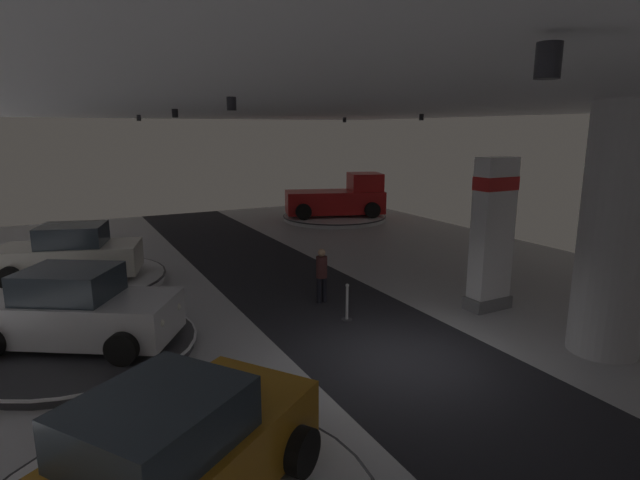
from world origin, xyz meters
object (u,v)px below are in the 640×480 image
(display_car_near_left, at_px, (168,464))
(display_platform_deep_right, at_px, (334,217))
(display_car_mid_left, at_px, (77,310))
(pickup_truck_deep_right, at_px, (340,198))
(display_platform_far_left, at_px, (72,281))
(brand_sign_pylon, at_px, (492,232))
(display_car_far_left, at_px, (70,254))
(display_platform_mid_left, at_px, (82,346))
(visitor_walking_near, at_px, (322,272))
(column_right, at_px, (616,232))

(display_car_near_left, relative_size, display_platform_deep_right, 0.79)
(display_car_mid_left, xyz_separation_m, pickup_truck_deep_right, (13.66, 12.20, 0.19))
(display_platform_far_left, distance_m, display_car_near_left, 12.00)
(brand_sign_pylon, relative_size, display_car_far_left, 0.92)
(display_platform_mid_left, bearing_deg, display_car_far_left, 89.83)
(display_car_mid_left, bearing_deg, brand_sign_pylon, -11.61)
(display_car_mid_left, bearing_deg, display_car_near_left, -83.43)
(brand_sign_pylon, relative_size, pickup_truck_deep_right, 0.74)
(display_platform_mid_left, xyz_separation_m, visitor_walking_near, (6.33, 0.47, 0.78))
(display_car_near_left, bearing_deg, pickup_truck_deep_right, 55.13)
(brand_sign_pylon, xyz_separation_m, display_platform_deep_right, (3.11, 14.41, -2.02))
(brand_sign_pylon, height_order, display_platform_far_left, brand_sign_pylon)
(display_platform_mid_left, height_order, display_car_mid_left, display_car_mid_left)
(brand_sign_pylon, height_order, display_platform_mid_left, brand_sign_pylon)
(display_car_far_left, distance_m, pickup_truck_deep_right, 15.14)
(column_right, xyz_separation_m, brand_sign_pylon, (-0.21, 3.26, -0.59))
(display_car_mid_left, distance_m, pickup_truck_deep_right, 18.32)
(display_platform_far_left, distance_m, display_platform_deep_right, 14.94)
(display_platform_deep_right, bearing_deg, display_car_mid_left, -137.35)
(column_right, bearing_deg, display_car_mid_left, 152.87)
(brand_sign_pylon, bearing_deg, visitor_walking_near, 146.67)
(display_car_mid_left, height_order, display_car_near_left, display_car_near_left)
(display_car_mid_left, height_order, display_car_far_left, display_car_far_left)
(display_platform_deep_right, distance_m, visitor_walking_near, 13.78)
(display_car_mid_left, relative_size, display_platform_deep_right, 0.80)
(display_car_far_left, xyz_separation_m, visitor_walking_near, (6.31, -5.13, -0.13))
(display_platform_far_left, bearing_deg, display_car_far_left, -16.90)
(column_right, relative_size, display_platform_mid_left, 1.09)
(column_right, xyz_separation_m, display_platform_deep_right, (2.90, 17.66, -2.61))
(display_platform_deep_right, bearing_deg, display_platform_mid_left, -137.26)
(visitor_walking_near, bearing_deg, display_platform_mid_left, -175.74)
(display_car_near_left, bearing_deg, brand_sign_pylon, 24.08)
(column_right, relative_size, pickup_truck_deep_right, 0.97)
(brand_sign_pylon, distance_m, pickup_truck_deep_right, 14.74)
(column_right, distance_m, visitor_walking_near, 7.35)
(display_platform_far_left, bearing_deg, display_platform_deep_right, 26.70)
(display_platform_far_left, height_order, pickup_truck_deep_right, pickup_truck_deep_right)
(brand_sign_pylon, distance_m, display_car_near_left, 10.49)
(display_car_mid_left, distance_m, display_car_far_left, 5.58)
(display_car_far_left, relative_size, pickup_truck_deep_right, 0.80)
(display_platform_mid_left, xyz_separation_m, display_platform_deep_right, (13.33, 12.32, 0.01))
(display_platform_deep_right, bearing_deg, column_right, -99.31)
(column_right, bearing_deg, display_platform_deep_right, 80.69)
(brand_sign_pylon, relative_size, display_car_near_left, 0.94)
(display_platform_mid_left, xyz_separation_m, pickup_truck_deep_right, (13.64, 12.21, 1.06))
(column_right, distance_m, brand_sign_pylon, 3.31)
(display_car_far_left, distance_m, display_car_near_left, 11.96)
(display_car_near_left, xyz_separation_m, pickup_truck_deep_right, (12.93, 18.56, 0.17))
(brand_sign_pylon, xyz_separation_m, visitor_walking_near, (-3.89, 2.56, -1.26))
(display_car_far_left, bearing_deg, display_car_near_left, -86.69)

